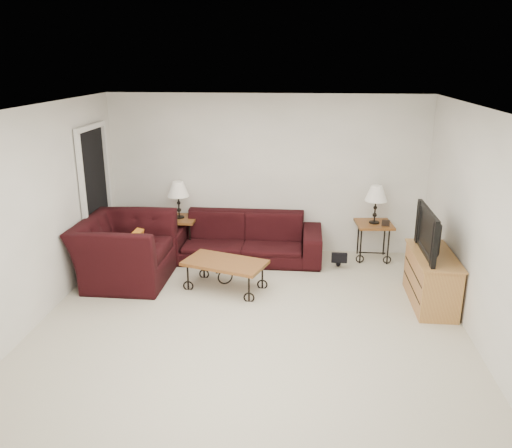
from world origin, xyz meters
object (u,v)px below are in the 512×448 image
at_px(side_table_left, 180,235).
at_px(tv_stand, 431,279).
at_px(side_table_right, 373,241).
at_px(armchair, 125,250).
at_px(lamp_right, 375,204).
at_px(sofa, 243,237).
at_px(backpack, 339,252).
at_px(television, 435,232).
at_px(coffee_table, 225,275).
at_px(lamp_left, 179,200).

xyz_separation_m(side_table_left, tv_stand, (3.59, -1.50, 0.04)).
relative_size(side_table_right, armchair, 0.43).
xyz_separation_m(armchair, tv_stand, (4.11, -0.39, -0.11)).
xyz_separation_m(side_table_right, armchair, (-3.56, -1.11, 0.15)).
bearing_deg(lamp_right, sofa, -174.87).
height_order(lamp_right, backpack, lamp_right).
bearing_deg(television, coffee_table, -93.95).
bearing_deg(armchair, tv_stand, -94.84).
distance_m(armchair, television, 4.14).
distance_m(side_table_right, armchair, 3.73).
xyz_separation_m(coffee_table, backpack, (1.58, 0.95, 0.03)).
relative_size(lamp_left, backpack, 1.28).
bearing_deg(coffee_table, tv_stand, -3.92).
height_order(side_table_right, armchair, armchair).
bearing_deg(side_table_right, lamp_left, 180.00).
bearing_deg(backpack, lamp_left, 179.95).
relative_size(sofa, lamp_right, 4.09).
distance_m(side_table_right, lamp_right, 0.59).
relative_size(coffee_table, tv_stand, 0.96).
bearing_deg(lamp_left, sofa, -9.80).
bearing_deg(lamp_left, lamp_right, -0.00).
height_order(side_table_right, coffee_table, side_table_right).
distance_m(lamp_left, armchair, 1.30).
relative_size(lamp_right, tv_stand, 0.53).
bearing_deg(backpack, side_table_left, 179.95).
xyz_separation_m(lamp_right, backpack, (-0.54, -0.37, -0.65)).
relative_size(armchair, tv_stand, 1.21).
distance_m(side_table_right, television, 1.73).
bearing_deg(television, backpack, -136.83).
height_order(side_table_left, backpack, side_table_left).
relative_size(side_table_right, tv_stand, 0.53).
height_order(television, backpack, television).
bearing_deg(television, sofa, -117.61).
distance_m(sofa, lamp_left, 1.18).
xyz_separation_m(lamp_left, armchair, (-0.51, -1.11, -0.44)).
distance_m(side_table_left, lamp_right, 3.10).
relative_size(side_table_left, coffee_table, 0.55).
distance_m(side_table_left, television, 3.93).
height_order(lamp_left, television, television).
xyz_separation_m(armchair, television, (4.08, -0.39, 0.52)).
height_order(lamp_right, television, television).
distance_m(side_table_right, backpack, 0.66).
xyz_separation_m(side_table_left, lamp_left, (0.00, 0.00, 0.59)).
height_order(side_table_left, coffee_table, side_table_left).
xyz_separation_m(lamp_left, television, (3.57, -1.50, 0.08)).
bearing_deg(television, lamp_left, -112.83).
relative_size(tv_stand, television, 1.12).
distance_m(side_table_left, tv_stand, 3.89).
height_order(sofa, lamp_right, lamp_right).
bearing_deg(side_table_right, lamp_right, 0.00).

